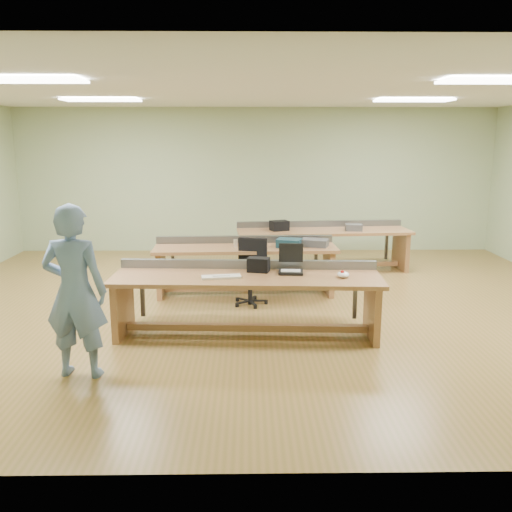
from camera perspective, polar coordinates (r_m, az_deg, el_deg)
name	(u,v)px	position (r m, az deg, el deg)	size (l,w,h in m)	color
floor	(260,306)	(7.85, 0.42, -5.28)	(10.00, 10.00, 0.00)	olive
ceiling	(260,90)	(7.51, 0.46, 17.10)	(10.00, 10.00, 0.00)	silver
wall_back	(256,181)	(11.52, -0.02, 7.95)	(10.00, 0.04, 3.00)	#9CAB81
wall_front	(274,272)	(3.59, 1.88, -1.70)	(10.00, 0.04, 3.00)	#9CAB81
fluor_panels	(260,92)	(7.51, 0.46, 16.87)	(6.20, 3.50, 0.03)	white
workbench_front	(247,290)	(6.60, -1.00, -3.59)	(3.28, 1.02, 0.86)	#A37145
workbench_mid	(245,259)	(8.35, -1.12, -0.28)	(2.81, 0.84, 0.86)	#A37145
workbench_back	(323,240)	(9.95, 7.06, 1.72)	(3.17, 1.05, 0.86)	#A37145
person	(75,292)	(5.67, -18.53, -3.59)	(0.64, 0.42, 1.76)	slate
laptop_base	(291,272)	(6.64, 3.68, -1.71)	(0.30, 0.24, 0.03)	black
laptop_screen	(291,253)	(6.71, 3.70, 0.35)	(0.30, 0.01, 0.24)	black
keyboard	(221,277)	(6.43, -3.67, -2.20)	(0.46, 0.15, 0.03)	silver
trackball_mouse	(343,274)	(6.52, 9.17, -1.93)	(0.14, 0.17, 0.07)	white
camera_bag	(258,265)	(6.70, 0.26, -0.92)	(0.26, 0.17, 0.18)	black
task_chair	(251,280)	(7.88, -0.56, -2.59)	(0.60, 0.60, 0.95)	black
parts_bin_teal	(289,243)	(8.25, 3.51, 1.38)	(0.36, 0.27, 0.13)	#13303D
parts_bin_grey	(315,243)	(8.34, 6.18, 1.40)	(0.40, 0.26, 0.11)	#3C3C3F
mug	(261,243)	(8.34, 0.49, 1.41)	(0.12, 0.12, 0.09)	#3C3C3F
drinks_can	(236,243)	(8.26, -2.17, 1.36)	(0.06, 0.06, 0.11)	white
storage_box_back	(279,226)	(9.73, 2.47, 3.22)	(0.31, 0.22, 0.18)	black
tray_back	(354,227)	(9.87, 10.24, 2.98)	(0.29, 0.21, 0.12)	#3C3C3F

